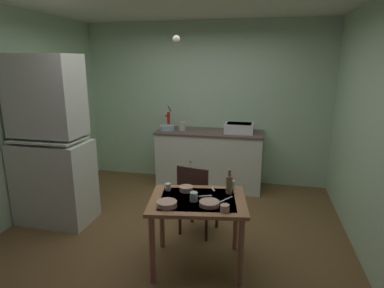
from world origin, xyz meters
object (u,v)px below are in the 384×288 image
at_px(hutch_cabinet, 51,147).
at_px(dining_table, 198,209).
at_px(sink_basin, 239,128).
at_px(glass_bottle, 229,184).
at_px(chair_far_side, 197,197).
at_px(hand_pump, 168,119).
at_px(mug_tall, 225,208).
at_px(mixing_bowl_counter, 167,128).
at_px(serving_bowl_wide, 209,203).

relative_size(hutch_cabinet, dining_table, 2.04).
height_order(sink_basin, glass_bottle, sink_basin).
bearing_deg(chair_far_side, dining_table, -77.04).
relative_size(sink_basin, dining_table, 0.42).
xyz_separation_m(hand_pump, mug_tall, (1.25, -2.41, -0.35)).
distance_m(hand_pump, mug_tall, 2.73).
bearing_deg(mug_tall, hand_pump, 117.38).
bearing_deg(hutch_cabinet, chair_far_side, 2.03).
bearing_deg(mixing_bowl_counter, serving_bowl_wide, -63.88).
relative_size(hutch_cabinet, serving_bowl_wide, 11.11).
relative_size(hand_pump, glass_bottle, 1.54).
bearing_deg(serving_bowl_wide, chair_far_side, 110.87).
bearing_deg(mug_tall, glass_bottle, 91.21).
distance_m(dining_table, serving_bowl_wide, 0.22).
height_order(sink_basin, dining_table, sink_basin).
relative_size(hand_pump, dining_table, 0.38).
bearing_deg(hand_pump, serving_bowl_wide, -64.74).
relative_size(sink_basin, glass_bottle, 1.74).
xyz_separation_m(hutch_cabinet, hand_pump, (1.02, 1.67, 0.12)).
xyz_separation_m(sink_basin, mixing_bowl_counter, (-1.17, -0.05, -0.04)).
bearing_deg(mug_tall, dining_table, 143.74).
bearing_deg(mug_tall, sink_basin, 91.84).
bearing_deg(dining_table, glass_bottle, 36.37).
bearing_deg(serving_bowl_wide, sink_basin, 88.00).
distance_m(dining_table, glass_bottle, 0.41).
distance_m(hutch_cabinet, mixing_bowl_counter, 1.87).
xyz_separation_m(hutch_cabinet, serving_bowl_wide, (2.11, -0.65, -0.25)).
bearing_deg(chair_far_side, mixing_bowl_counter, 118.46).
bearing_deg(dining_table, mug_tall, -36.26).
relative_size(dining_table, chair_far_side, 1.19).
bearing_deg(hutch_cabinet, serving_bowl_wide, -17.04).
xyz_separation_m(hand_pump, dining_table, (0.96, -2.19, -0.49)).
relative_size(mixing_bowl_counter, serving_bowl_wide, 1.27).
bearing_deg(chair_far_side, sink_basin, 77.29).
xyz_separation_m(sink_basin, chair_far_side, (-0.35, -1.56, -0.54)).
relative_size(mixing_bowl_counter, chair_far_side, 0.28).
height_order(hand_pump, mixing_bowl_counter, hand_pump).
bearing_deg(sink_basin, mixing_bowl_counter, -177.55).
height_order(chair_far_side, mug_tall, chair_far_side).
distance_m(mixing_bowl_counter, mug_tall, 2.63).
xyz_separation_m(sink_basin, dining_table, (-0.21, -2.15, -0.40)).
distance_m(hutch_cabinet, serving_bowl_wide, 2.22).
bearing_deg(mixing_bowl_counter, sink_basin, 2.45).
relative_size(hutch_cabinet, mug_tall, 25.22).
xyz_separation_m(sink_basin, hand_pump, (-1.17, 0.05, 0.09)).
bearing_deg(mixing_bowl_counter, hand_pump, 92.40).
distance_m(chair_far_side, glass_bottle, 0.67).
relative_size(hutch_cabinet, hand_pump, 5.41).
distance_m(hutch_cabinet, dining_table, 2.08).
xyz_separation_m(hand_pump, chair_far_side, (0.82, -1.60, -0.63)).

